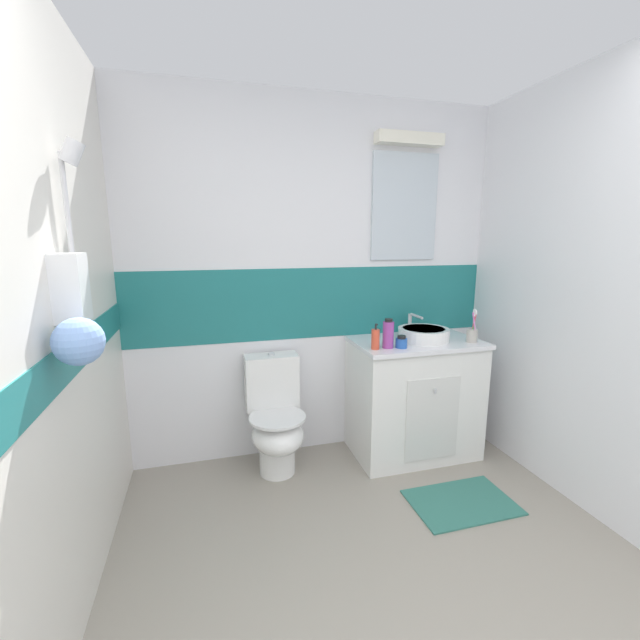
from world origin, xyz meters
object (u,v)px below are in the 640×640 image
(toilet, at_px, (276,419))
(toothbrush_cup, at_px, (472,334))
(mouthwash_bottle, at_px, (388,334))
(sink_basin, at_px, (423,333))
(soap_dispenser, at_px, (375,339))
(hair_gel_jar, at_px, (401,342))

(toilet, distance_m, toothbrush_cup, 1.46)
(mouthwash_bottle, bearing_deg, sink_basin, 20.85)
(toilet, bearing_deg, soap_dispenser, -15.38)
(toilet, xyz_separation_m, mouthwash_bottle, (0.73, -0.16, 0.58))
(toilet, xyz_separation_m, soap_dispenser, (0.63, -0.17, 0.55))
(mouthwash_bottle, bearing_deg, hair_gel_jar, -15.36)
(soap_dispenser, distance_m, mouthwash_bottle, 0.10)
(toothbrush_cup, relative_size, hair_gel_jar, 2.81)
(toothbrush_cup, distance_m, mouthwash_bottle, 0.62)
(toilet, bearing_deg, mouthwash_bottle, -12.77)
(sink_basin, distance_m, soap_dispenser, 0.44)
(toilet, bearing_deg, sink_basin, -2.15)
(sink_basin, height_order, mouthwash_bottle, mouthwash_bottle)
(sink_basin, xyz_separation_m, soap_dispenser, (-0.42, -0.13, 0.02))
(mouthwash_bottle, xyz_separation_m, hair_gel_jar, (0.08, -0.02, -0.06))
(sink_basin, relative_size, toilet, 0.50)
(toothbrush_cup, height_order, hair_gel_jar, toothbrush_cup)
(soap_dispenser, height_order, hair_gel_jar, soap_dispenser)
(sink_basin, bearing_deg, mouthwash_bottle, -159.15)
(mouthwash_bottle, relative_size, hair_gel_jar, 2.36)
(toothbrush_cup, distance_m, hair_gel_jar, 0.54)
(mouthwash_bottle, distance_m, hair_gel_jar, 0.10)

